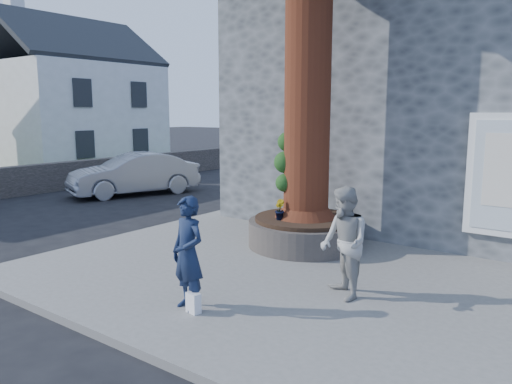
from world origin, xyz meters
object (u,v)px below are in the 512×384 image
Objects in this scene: planter at (305,232)px; man at (188,253)px; car_silver at (134,174)px; woman at (344,243)px.

man is at bearing -83.98° from planter.
woman is at bearing -3.48° from car_silver.
woman is 0.38× the size of car_silver.
man reaches higher than planter.
woman reaches higher than man.
car_silver is at bearing 153.57° from man.
man is at bearing -14.91° from car_silver.
man is (0.40, -3.78, 0.50)m from planter.
car_silver is (-8.32, 2.57, 0.30)m from planter.
planter is 1.40× the size of woman.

